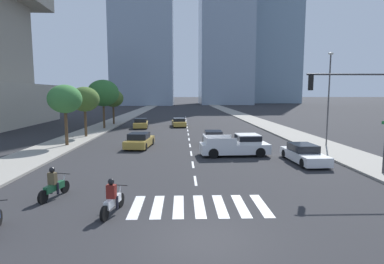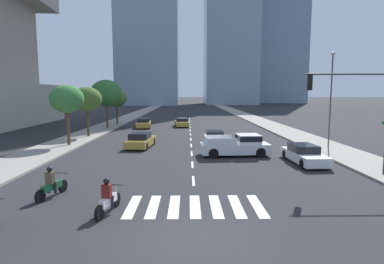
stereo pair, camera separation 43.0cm
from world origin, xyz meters
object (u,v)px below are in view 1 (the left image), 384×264
at_px(pickup_truck, 238,145).
at_px(street_tree_nearest, 65,99).
at_px(motorcycle_third, 113,200).
at_px(sedan_silver_0, 213,139).
at_px(motorcycle_trailing, 54,186).
at_px(street_tree_third, 103,93).
at_px(street_tree_fourth, 113,98).
at_px(street_tree_second, 85,99).
at_px(street_lamp_east, 329,93).
at_px(sedan_gold_4, 179,123).
at_px(traffic_signal_near, 358,101).
at_px(sedan_gold_2, 139,141).
at_px(sedan_gold_3, 141,124).
at_px(sedan_white_1, 304,154).

distance_m(pickup_truck, street_tree_nearest, 15.97).
distance_m(motorcycle_third, sedan_silver_0, 17.73).
xyz_separation_m(motorcycle_trailing, street_tree_third, (-4.58, 28.46, 4.28)).
relative_size(motorcycle_third, street_tree_fourth, 0.41).
relative_size(sedan_silver_0, street_tree_fourth, 0.81).
bearing_deg(street_tree_nearest, street_tree_second, 90.00).
relative_size(pickup_truck, street_tree_third, 0.83).
relative_size(motorcycle_trailing, street_tree_fourth, 0.41).
height_order(sedan_silver_0, street_tree_fourth, street_tree_fourth).
bearing_deg(street_lamp_east, street_tree_nearest, 177.77).
height_order(motorcycle_third, street_tree_fourth, street_tree_fourth).
bearing_deg(pickup_truck, sedan_gold_4, 99.01).
relative_size(motorcycle_third, traffic_signal_near, 0.35).
relative_size(pickup_truck, sedan_silver_0, 1.27).
height_order(sedan_silver_0, sedan_gold_2, sedan_silver_0).
distance_m(sedan_gold_2, traffic_signal_near, 17.74).
xyz_separation_m(motorcycle_trailing, sedan_gold_3, (0.15, 29.95, 0.04)).
relative_size(sedan_silver_0, street_tree_second, 0.79).
bearing_deg(sedan_gold_3, sedan_silver_0, -154.62).
bearing_deg(street_lamp_east, sedan_silver_0, 173.32).
bearing_deg(street_lamp_east, street_tree_fourth, 138.40).
bearing_deg(street_tree_nearest, traffic_signal_near, -27.99).
distance_m(sedan_gold_3, street_tree_second, 11.35).
xyz_separation_m(pickup_truck, street_tree_third, (-14.86, 18.68, 4.05)).
bearing_deg(traffic_signal_near, sedan_silver_0, -57.40).
height_order(pickup_truck, sedan_silver_0, pickup_truck).
xyz_separation_m(motorcycle_trailing, street_tree_nearest, (-4.58, 14.46, 3.73)).
bearing_deg(street_tree_third, sedan_gold_3, 17.39).
relative_size(sedan_gold_3, street_tree_fourth, 0.86).
bearing_deg(traffic_signal_near, sedan_gold_2, -36.41).
xyz_separation_m(motorcycle_trailing, street_lamp_east, (19.04, 13.55, 4.30)).
xyz_separation_m(sedan_white_1, street_tree_second, (-19.09, 13.09, 3.59)).
relative_size(traffic_signal_near, street_tree_fourth, 1.17).
relative_size(motorcycle_trailing, sedan_gold_4, 0.46).
height_order(pickup_truck, street_tree_nearest, street_tree_nearest).
bearing_deg(sedan_gold_4, traffic_signal_near, -164.53).
relative_size(sedan_silver_0, sedan_white_1, 0.87).
xyz_separation_m(pickup_truck, sedan_silver_0, (-1.41, 4.95, -0.19)).
bearing_deg(sedan_silver_0, street_tree_third, -135.24).
distance_m(sedan_silver_0, street_tree_third, 19.68).
bearing_deg(sedan_gold_4, sedan_silver_0, -173.80).
xyz_separation_m(motorcycle_trailing, street_tree_fourth, (-4.58, 34.52, 3.48)).
height_order(sedan_gold_3, sedan_gold_4, sedan_gold_3).
xyz_separation_m(sedan_gold_3, sedan_gold_4, (5.33, 1.80, -0.04)).
bearing_deg(pickup_truck, street_tree_third, 125.22).
height_order(pickup_truck, sedan_gold_2, pickup_truck).
relative_size(traffic_signal_near, street_tree_nearest, 1.13).
xyz_separation_m(sedan_silver_0, street_tree_third, (-13.45, 13.72, 4.24)).
xyz_separation_m(sedan_silver_0, street_tree_nearest, (-13.45, -0.27, 3.69)).
relative_size(sedan_silver_0, sedan_gold_4, 0.90).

